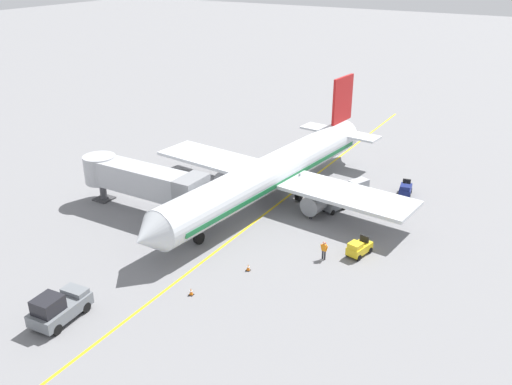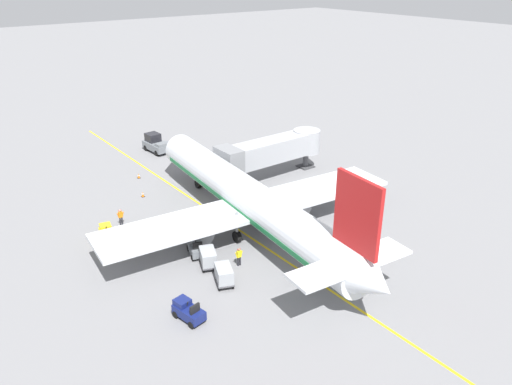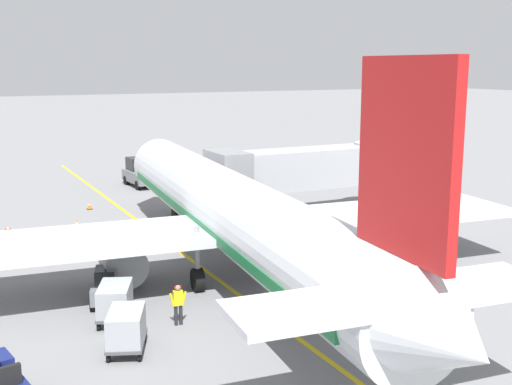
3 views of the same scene
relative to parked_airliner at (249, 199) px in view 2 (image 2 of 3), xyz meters
name	(u,v)px [view 2 (image 2 of 3)]	position (x,y,z in m)	size (l,w,h in m)	color
ground_plane	(238,229)	(-0.98, 0.52, -3.19)	(400.00, 400.00, 0.00)	slate
gate_lead_in_line	(238,229)	(-0.98, 0.52, -3.18)	(0.24, 80.00, 0.01)	gold
parked_airliner	(249,199)	(0.00, 0.00, 0.00)	(30.37, 37.35, 10.63)	silver
jet_bridge	(272,150)	(9.90, 8.82, 0.27)	(14.44, 3.50, 4.98)	#A8AAAF
pushback_tractor	(156,144)	(3.08, 25.61, -2.09)	(2.51, 4.55, 2.40)	slate
baggage_tug_lead	(188,311)	(-11.74, -8.47, -2.47)	(1.68, 2.68, 1.62)	navy
baggage_tug_trailing	(196,247)	(-6.62, -1.03, -2.47)	(1.93, 2.75, 1.62)	slate
baggage_tug_spare	(107,234)	(-11.99, 6.02, -2.47)	(1.76, 2.70, 1.62)	gold
baggage_cart_front	(208,257)	(-6.85, -3.44, -2.24)	(2.05, 2.94, 1.58)	#4C4C51
baggage_cart_second_in_train	(224,274)	(-7.20, -6.39, -2.24)	(2.05, 2.94, 1.58)	#4C4C51
ground_crew_wing_walker	(121,216)	(-9.67, 8.22, -2.23)	(0.72, 0.25, 1.69)	#232328
ground_crew_loader	(239,256)	(-4.65, -4.88, -2.23)	(0.73, 0.27, 1.69)	#232328
ground_crew_marshaller	(191,229)	(-5.40, 1.79, -2.23)	(0.73, 0.30, 1.69)	#232328
safety_cone_nose_left	(139,176)	(-3.09, 18.29, -2.90)	(0.36, 0.36, 0.59)	black
safety_cone_nose_right	(143,194)	(-5.04, 13.06, -2.90)	(0.36, 0.36, 0.59)	black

